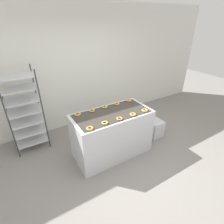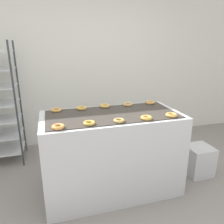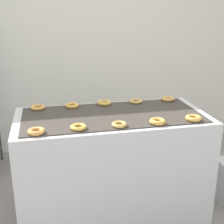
{
  "view_description": "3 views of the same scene",
  "coord_description": "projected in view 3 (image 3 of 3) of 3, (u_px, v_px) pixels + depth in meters",
  "views": [
    {
      "loc": [
        -1.45,
        -1.79,
        2.47
      ],
      "look_at": [
        0.0,
        0.61,
        0.95
      ],
      "focal_mm": 28.0,
      "sensor_mm": 36.0,
      "label": 1
    },
    {
      "loc": [
        -0.61,
        -1.51,
        1.64
      ],
      "look_at": [
        0.0,
        0.61,
        0.95
      ],
      "focal_mm": 35.0,
      "sensor_mm": 36.0,
      "label": 2
    },
    {
      "loc": [
        -0.49,
        -1.63,
        1.72
      ],
      "look_at": [
        0.0,
        0.61,
        0.95
      ],
      "focal_mm": 50.0,
      "sensor_mm": 36.0,
      "label": 3
    }
  ],
  "objects": [
    {
      "name": "wall_back",
      "position": [
        85.0,
        36.0,
        3.68
      ],
      "size": [
        8.0,
        0.05,
        2.8
      ],
      "color": "silver",
      "rests_on": "ground_plane"
    },
    {
      "name": "donut_far_right",
      "position": [
        136.0,
        101.0,
        2.72
      ],
      "size": [
        0.12,
        0.12,
        0.03
      ],
      "primitive_type": "torus",
      "color": "tan",
      "rests_on": "fryer_machine"
    },
    {
      "name": "donut_near_right",
      "position": [
        157.0,
        121.0,
        2.23
      ],
      "size": [
        0.12,
        0.12,
        0.03
      ],
      "primitive_type": "torus",
      "color": "gold",
      "rests_on": "fryer_machine"
    },
    {
      "name": "donut_near_leftmost",
      "position": [
        36.0,
        131.0,
        2.05
      ],
      "size": [
        0.11,
        0.11,
        0.03
      ],
      "primitive_type": "torus",
      "color": "#DB954B",
      "rests_on": "fryer_machine"
    },
    {
      "name": "donut_far_rightmost",
      "position": [
        168.0,
        99.0,
        2.78
      ],
      "size": [
        0.12,
        0.12,
        0.03
      ],
      "primitive_type": "torus",
      "color": "tan",
      "rests_on": "fryer_machine"
    },
    {
      "name": "donut_near_center",
      "position": [
        119.0,
        124.0,
        2.18
      ],
      "size": [
        0.11,
        0.11,
        0.03
      ],
      "primitive_type": "torus",
      "color": "tan",
      "rests_on": "fryer_machine"
    },
    {
      "name": "donut_far_center",
      "position": [
        104.0,
        103.0,
        2.67
      ],
      "size": [
        0.12,
        0.12,
        0.03
      ],
      "primitive_type": "torus",
      "color": "tan",
      "rests_on": "fryer_machine"
    },
    {
      "name": "donut_near_left",
      "position": [
        78.0,
        127.0,
        2.13
      ],
      "size": [
        0.11,
        0.11,
        0.03
      ],
      "primitive_type": "torus",
      "color": "gold",
      "rests_on": "fryer_machine"
    },
    {
      "name": "donut_far_leftmost",
      "position": [
        38.0,
        107.0,
        2.55
      ],
      "size": [
        0.12,
        0.12,
        0.03
      ],
      "primitive_type": "torus",
      "color": "gold",
      "rests_on": "fryer_machine"
    },
    {
      "name": "donut_far_left",
      "position": [
        72.0,
        105.0,
        2.6
      ],
      "size": [
        0.12,
        0.12,
        0.03
      ],
      "primitive_type": "torus",
      "color": "gold",
      "rests_on": "fryer_machine"
    },
    {
      "name": "donut_near_rightmost",
      "position": [
        193.0,
        118.0,
        2.29
      ],
      "size": [
        0.12,
        0.12,
        0.03
      ],
      "primitive_type": "torus",
      "color": "gold",
      "rests_on": "fryer_machine"
    },
    {
      "name": "fryer_machine",
      "position": [
        112.0,
        168.0,
        2.57
      ],
      "size": [
        1.49,
        0.72,
        0.93
      ],
      "color": "silver",
      "rests_on": "ground_plane"
    }
  ]
}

